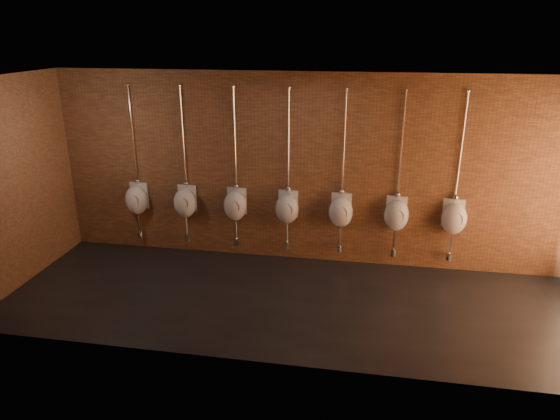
{
  "coord_description": "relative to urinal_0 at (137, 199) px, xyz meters",
  "views": [
    {
      "loc": [
        0.97,
        -6.46,
        3.81
      ],
      "look_at": [
        -0.3,
        0.9,
        1.1
      ],
      "focal_mm": 32.0,
      "sensor_mm": 36.0,
      "label": 1
    }
  ],
  "objects": [
    {
      "name": "room_shell",
      "position": [
        2.96,
        -1.36,
        1.04
      ],
      "size": [
        8.54,
        3.04,
        3.22
      ],
      "color": "black",
      "rests_on": "ground"
    },
    {
      "name": "urinal_3",
      "position": [
        2.7,
        0.0,
        0.0
      ],
      "size": [
        0.44,
        0.39,
        2.72
      ],
      "color": "white",
      "rests_on": "ground"
    },
    {
      "name": "urinal_0",
      "position": [
        0.0,
        0.0,
        0.0
      ],
      "size": [
        0.44,
        0.39,
        2.72
      ],
      "color": "white",
      "rests_on": "ground"
    },
    {
      "name": "urinal_4",
      "position": [
        3.6,
        0.0,
        0.0
      ],
      "size": [
        0.44,
        0.39,
        2.72
      ],
      "color": "white",
      "rests_on": "ground"
    },
    {
      "name": "urinal_6",
      "position": [
        5.41,
        0.0,
        0.0
      ],
      "size": [
        0.44,
        0.39,
        2.72
      ],
      "color": "white",
      "rests_on": "ground"
    },
    {
      "name": "urinal_1",
      "position": [
        0.9,
        0.0,
        0.0
      ],
      "size": [
        0.44,
        0.39,
        2.72
      ],
      "color": "white",
      "rests_on": "ground"
    },
    {
      "name": "urinal_5",
      "position": [
        4.51,
        0.0,
        0.0
      ],
      "size": [
        0.44,
        0.39,
        2.72
      ],
      "color": "white",
      "rests_on": "ground"
    },
    {
      "name": "urinal_2",
      "position": [
        1.8,
        0.0,
        0.0
      ],
      "size": [
        0.44,
        0.39,
        2.72
      ],
      "color": "white",
      "rests_on": "ground"
    },
    {
      "name": "ground",
      "position": [
        2.96,
        -1.36,
        -0.97
      ],
      "size": [
        8.5,
        8.5,
        0.0
      ],
      "primitive_type": "plane",
      "color": "black",
      "rests_on": "ground"
    }
  ]
}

